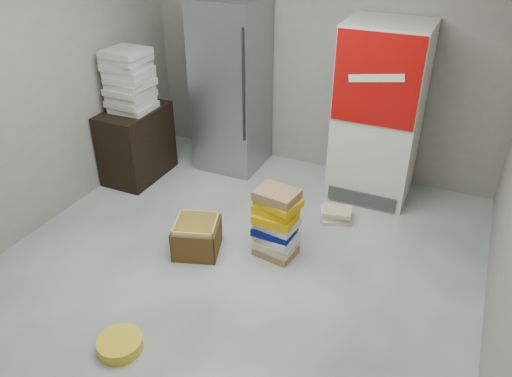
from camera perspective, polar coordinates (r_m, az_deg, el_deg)
The scene contains 10 objects.
ground at distance 4.14m, azimuth -4.76°, elevation -11.87°, with size 5.00×5.00×0.00m, color silver.
room_shell at distance 3.22m, azimuth -6.14°, elevation 12.48°, with size 4.04×5.04×2.82m.
steel_fridge at distance 5.67m, azimuth -2.80°, elevation 11.58°, with size 0.70×0.72×1.90m.
coke_cooler at distance 5.18m, azimuth 13.85°, elevation 8.32°, with size 0.80×0.73×1.80m.
wood_shelf at distance 5.73m, azimuth -13.46°, elevation 5.03°, with size 0.50×0.80×0.80m, color black.
supply_box_stack at distance 5.47m, azimuth -14.29°, elevation 11.89°, with size 0.44×0.44×0.65m.
phonebook_stack_main at distance 4.35m, azimuth 2.34°, elevation -3.94°, with size 0.42×0.36×0.65m.
phonebook_stack_side at distance 5.00m, azimuth 9.09°, elevation -2.92°, with size 0.36×0.33×0.13m.
cardboard_box at distance 4.52m, azimuth -6.76°, elevation -5.71°, with size 0.50×0.50×0.32m.
bucket_lid at distance 3.82m, azimuth -15.27°, elevation -16.79°, with size 0.32×0.32×0.09m, color yellow.
Camera 1 is at (1.57, -2.63, 2.79)m, focal length 35.00 mm.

